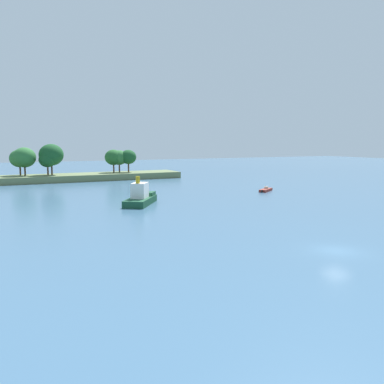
% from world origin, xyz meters
% --- Properties ---
extents(ground_plane, '(400.00, 400.00, 0.00)m').
position_xyz_m(ground_plane, '(0.00, 0.00, 0.00)').
color(ground_plane, '#3D607F').
extents(treeline_island, '(56.57, 10.75, 10.10)m').
position_xyz_m(treeline_island, '(-9.41, 85.99, 3.49)').
color(treeline_island, '#66754C').
rests_on(treeline_island, ground).
extents(tugboat, '(8.39, 9.88, 4.96)m').
position_xyz_m(tugboat, '(-7.22, 37.04, 1.26)').
color(tugboat, '#19472D').
rests_on(tugboat, ground).
extents(fishing_skiff, '(4.97, 4.10, 1.04)m').
position_xyz_m(fishing_skiff, '(23.15, 42.12, 0.29)').
color(fishing_skiff, maroon).
rests_on(fishing_skiff, ground).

